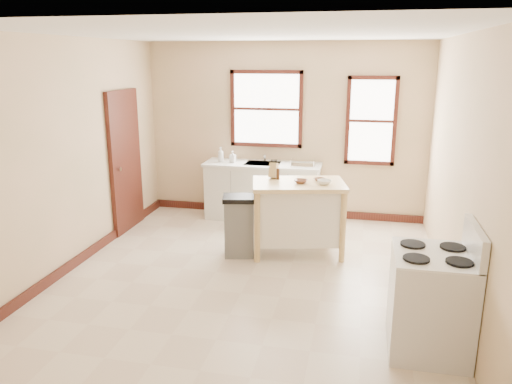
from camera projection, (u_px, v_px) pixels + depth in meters
floor at (251, 275)px, 6.04m from camera, size 5.00×5.00×0.00m
ceiling at (250, 33)px, 5.31m from camera, size 5.00×5.00×0.00m
wall_back at (285, 131)px, 8.03m from camera, size 4.50×0.04×2.80m
wall_left at (72, 154)px, 6.13m from camera, size 0.04×5.00×2.80m
wall_right at (460, 171)px, 5.22m from camera, size 0.04×5.00×2.80m
window_main at (266, 109)px, 7.98m from camera, size 1.17×0.06×1.22m
window_side at (371, 121)px, 7.69m from camera, size 0.77×0.06×1.37m
door_left at (126, 161)px, 7.44m from camera, size 0.06×0.90×2.10m
baseboard_back at (283, 211)px, 8.36m from camera, size 4.50×0.04×0.12m
baseboard_left at (84, 256)px, 6.48m from camera, size 0.04×5.00×0.12m
sink_counter at (263, 191)px, 8.06m from camera, size 1.86×0.62×0.92m
faucet at (265, 154)px, 8.08m from camera, size 0.03×0.03×0.22m
soap_bottle_a at (221, 155)px, 8.00m from camera, size 0.11×0.11×0.24m
soap_bottle_b at (233, 157)px, 7.99m from camera, size 0.10×0.10×0.18m
dish_rack at (303, 163)px, 7.74m from camera, size 0.43×0.36×0.09m
kitchen_island at (298, 218)px, 6.64m from camera, size 1.33×1.00×0.97m
knife_block at (274, 171)px, 6.70m from camera, size 0.12×0.12×0.20m
pepper_grinder at (278, 174)px, 6.64m from camera, size 0.05×0.05×0.15m
bowl_a at (301, 181)px, 6.47m from camera, size 0.19×0.19×0.04m
bowl_b at (320, 180)px, 6.56m from camera, size 0.21×0.21×0.04m
bowl_c at (324, 182)px, 6.40m from camera, size 0.21×0.21×0.06m
trash_bin at (239, 226)px, 6.56m from camera, size 0.48×0.43×0.82m
gas_stove at (431, 288)px, 4.38m from camera, size 0.74×0.75×1.19m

